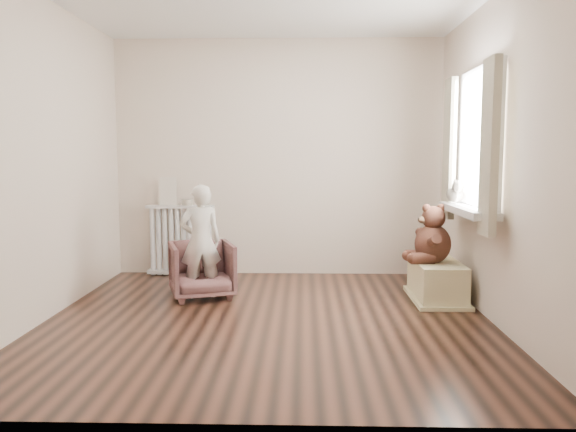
{
  "coord_description": "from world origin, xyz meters",
  "views": [
    {
      "loc": [
        0.29,
        -4.45,
        1.33
      ],
      "look_at": [
        0.15,
        0.45,
        0.8
      ],
      "focal_mm": 35.0,
      "sensor_mm": 36.0,
      "label": 1
    }
  ],
  "objects_px": {
    "child": "(201,241)",
    "plush_cat": "(455,192)",
    "toy_vanity": "(196,251)",
    "radiator": "(181,240)",
    "armchair": "(202,270)",
    "teddy_bear": "(433,228)",
    "toy_bench": "(437,278)"
  },
  "relations": [
    {
      "from": "toy_bench",
      "to": "radiator",
      "type": "bearing_deg",
      "value": 158.7
    },
    {
      "from": "toy_vanity",
      "to": "child",
      "type": "bearing_deg",
      "value": -76.78
    },
    {
      "from": "armchair",
      "to": "radiator",
      "type": "bearing_deg",
      "value": 94.02
    },
    {
      "from": "toy_bench",
      "to": "plush_cat",
      "type": "distance_m",
      "value": 0.81
    },
    {
      "from": "radiator",
      "to": "plush_cat",
      "type": "height_order",
      "value": "plush_cat"
    },
    {
      "from": "toy_vanity",
      "to": "armchair",
      "type": "bearing_deg",
      "value": -76.12
    },
    {
      "from": "radiator",
      "to": "child",
      "type": "height_order",
      "value": "child"
    },
    {
      "from": "toy_bench",
      "to": "teddy_bear",
      "type": "distance_m",
      "value": 0.47
    },
    {
      "from": "toy_bench",
      "to": "toy_vanity",
      "type": "bearing_deg",
      "value": 157.9
    },
    {
      "from": "plush_cat",
      "to": "radiator",
      "type": "bearing_deg",
      "value": 135.09
    },
    {
      "from": "toy_vanity",
      "to": "toy_bench",
      "type": "bearing_deg",
      "value": -22.1
    },
    {
      "from": "radiator",
      "to": "toy_vanity",
      "type": "xyz_separation_m",
      "value": [
        0.18,
        -0.03,
        -0.11
      ]
    },
    {
      "from": "radiator",
      "to": "armchair",
      "type": "bearing_deg",
      "value": -67.24
    },
    {
      "from": "toy_bench",
      "to": "plush_cat",
      "type": "height_order",
      "value": "plush_cat"
    },
    {
      "from": "armchair",
      "to": "plush_cat",
      "type": "distance_m",
      "value": 2.44
    },
    {
      "from": "toy_vanity",
      "to": "armchair",
      "type": "xyz_separation_m",
      "value": [
        0.24,
        -0.96,
        -0.01
      ]
    },
    {
      "from": "toy_vanity",
      "to": "child",
      "type": "height_order",
      "value": "child"
    },
    {
      "from": "child",
      "to": "radiator",
      "type": "bearing_deg",
      "value": -86.98
    },
    {
      "from": "armchair",
      "to": "toy_bench",
      "type": "xyz_separation_m",
      "value": [
        2.18,
        -0.03,
        -0.06
      ]
    },
    {
      "from": "armchair",
      "to": "plush_cat",
      "type": "relative_size",
      "value": 2.28
    },
    {
      "from": "armchair",
      "to": "teddy_bear",
      "type": "bearing_deg",
      "value": -19.9
    },
    {
      "from": "armchair",
      "to": "plush_cat",
      "type": "bearing_deg",
      "value": -19.79
    },
    {
      "from": "toy_vanity",
      "to": "armchair",
      "type": "distance_m",
      "value": 0.98
    },
    {
      "from": "armchair",
      "to": "child",
      "type": "bearing_deg",
      "value": -108.74
    },
    {
      "from": "toy_bench",
      "to": "teddy_bear",
      "type": "bearing_deg",
      "value": -162.6
    },
    {
      "from": "toy_vanity",
      "to": "teddy_bear",
      "type": "height_order",
      "value": "teddy_bear"
    },
    {
      "from": "radiator",
      "to": "armchair",
      "type": "relative_size",
      "value": 1.35
    },
    {
      "from": "toy_vanity",
      "to": "child",
      "type": "distance_m",
      "value": 1.07
    },
    {
      "from": "plush_cat",
      "to": "child",
      "type": "bearing_deg",
      "value": 155.85
    },
    {
      "from": "toy_vanity",
      "to": "teddy_bear",
      "type": "relative_size",
      "value": 1.02
    },
    {
      "from": "child",
      "to": "plush_cat",
      "type": "relative_size",
      "value": 4.12
    },
    {
      "from": "child",
      "to": "armchair",
      "type": "bearing_deg",
      "value": -108.74
    }
  ]
}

